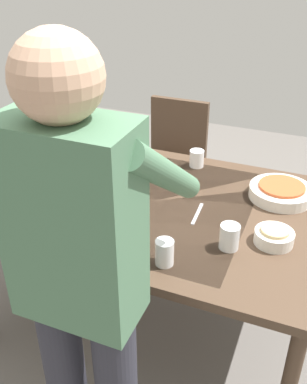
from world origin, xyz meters
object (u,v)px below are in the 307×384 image
at_px(person_server, 83,283).
at_px(water_cup_far_left, 197,158).
at_px(chair_near, 173,159).
at_px(water_cup_near_right, 164,252).
at_px(dining_table, 154,213).
at_px(side_bowl_bread, 274,236).
at_px(wine_bottle, 63,222).
at_px(serving_bowl_pasta, 281,192).
at_px(side_bowl_salad, 19,180).
at_px(water_cup_near_left, 229,237).
at_px(dinner_plate_near, 79,205).

distance_m(person_server, water_cup_far_left, 1.25).
xyz_separation_m(chair_near, water_cup_near_right, (-0.45, 1.34, 0.29)).
relative_size(dining_table, side_bowl_bread, 10.15).
relative_size(water_cup_near_right, side_bowl_bread, 0.65).
bearing_deg(person_server, water_cup_near_right, -104.56).
relative_size(water_cup_far_left, side_bowl_bread, 0.57).
bearing_deg(wine_bottle, water_cup_far_left, -107.44).
bearing_deg(serving_bowl_pasta, chair_near, -40.46).
relative_size(chair_near, side_bowl_bread, 5.69).
distance_m(water_cup_near_right, side_bowl_bread, 0.47).
bearing_deg(water_cup_far_left, chair_near, -58.21).
bearing_deg(person_server, side_bowl_bread, -124.08).
relative_size(side_bowl_salad, side_bowl_bread, 1.12).
xyz_separation_m(water_cup_near_left, dinner_plate_near, (0.72, -0.04, -0.05)).
relative_size(person_server, water_cup_far_left, 18.39).
distance_m(water_cup_far_left, dinner_plate_near, 0.71).
bearing_deg(serving_bowl_pasta, dining_table, 25.51).
relative_size(dining_table, serving_bowl_pasta, 5.41).
bearing_deg(serving_bowl_pasta, wine_bottle, 43.49).
distance_m(serving_bowl_pasta, dinner_plate_near, 0.96).
relative_size(dining_table, side_bowl_salad, 9.02).
relative_size(serving_bowl_pasta, side_bowl_bread, 1.88).
distance_m(person_server, serving_bowl_pasta, 1.17).
distance_m(chair_near, side_bowl_salad, 1.17).
xyz_separation_m(water_cup_far_left, side_bowl_salad, (0.75, 0.55, -0.01)).
relative_size(dining_table, water_cup_near_right, 15.63).
xyz_separation_m(dining_table, water_cup_near_right, (-0.21, 0.41, 0.12)).
height_order(water_cup_near_left, side_bowl_bread, water_cup_near_left).
bearing_deg(dinner_plate_near, side_bowl_salad, -7.81).
height_order(serving_bowl_pasta, side_bowl_salad, same).
xyz_separation_m(chair_near, person_server, (-0.34, 1.74, 0.43)).
height_order(person_server, water_cup_far_left, person_server).
bearing_deg(dining_table, side_bowl_salad, 10.20).
distance_m(dining_table, water_cup_near_right, 0.47).
relative_size(dining_table, wine_bottle, 5.48).
relative_size(water_cup_near_right, water_cup_far_left, 1.13).
height_order(water_cup_near_left, dinner_plate_near, water_cup_near_left).
relative_size(person_server, water_cup_near_left, 16.05).
relative_size(wine_bottle, side_bowl_bread, 1.85).
relative_size(water_cup_near_left, dinner_plate_near, 0.46).
xyz_separation_m(person_server, wine_bottle, (0.31, -0.36, -0.09)).
height_order(chair_near, dinner_plate_near, chair_near).
distance_m(dining_table, wine_bottle, 0.52).
distance_m(person_server, side_bowl_bread, 0.85).
relative_size(person_server, side_bowl_bread, 10.56).
height_order(side_bowl_bread, dinner_plate_near, side_bowl_bread).
bearing_deg(side_bowl_bread, wine_bottle, 23.15).
bearing_deg(water_cup_far_left, wine_bottle, 72.56).
bearing_deg(dinner_plate_near, dining_table, -150.31).
xyz_separation_m(person_server, water_cup_near_left, (-0.31, -0.59, -0.15)).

